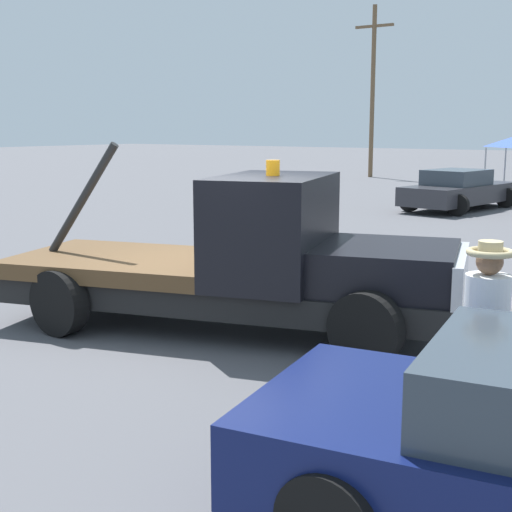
% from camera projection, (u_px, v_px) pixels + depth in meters
% --- Properties ---
extents(ground_plane, '(160.00, 160.00, 0.00)m').
position_uv_depth(ground_plane, '(226.00, 328.00, 9.77)').
color(ground_plane, '#545459').
extents(tow_truck, '(6.46, 3.69, 2.51)m').
position_uv_depth(tow_truck, '(252.00, 264.00, 9.50)').
color(tow_truck, black).
rests_on(tow_truck, ground).
extents(person_near_truck, '(0.39, 0.39, 1.78)m').
position_uv_depth(person_near_truck, '(486.00, 326.00, 6.04)').
color(person_near_truck, '#38383D').
rests_on(person_near_truck, ground).
extents(parked_car_charcoal, '(2.93, 5.12, 1.34)m').
position_uv_depth(parked_car_charcoal, '(459.00, 190.00, 23.64)').
color(parked_car_charcoal, '#2D2D33').
rests_on(parked_car_charcoal, ground).
extents(utility_pole, '(2.20, 0.24, 9.13)m').
position_uv_depth(utility_pole, '(373.00, 88.00, 38.56)').
color(utility_pole, brown).
rests_on(utility_pole, ground).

